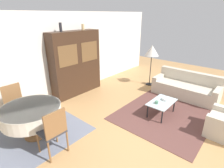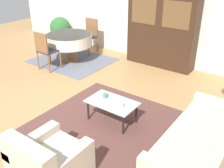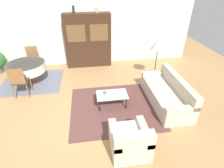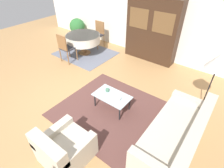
# 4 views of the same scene
# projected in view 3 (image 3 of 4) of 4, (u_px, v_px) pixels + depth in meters

# --- Properties ---
(ground_plane) EXTENTS (14.00, 14.00, 0.00)m
(ground_plane) POSITION_uv_depth(u_px,v_px,m) (73.00, 119.00, 4.70)
(ground_plane) COLOR tan
(wall_back) EXTENTS (10.00, 0.06, 2.70)m
(wall_back) POSITION_uv_depth(u_px,v_px,m) (72.00, 32.00, 7.05)
(wall_back) COLOR silver
(wall_back) RESTS_ON ground_plane
(area_rug) EXTENTS (2.51, 2.30, 0.01)m
(area_rug) POSITION_uv_depth(u_px,v_px,m) (114.00, 107.00, 5.12)
(area_rug) COLOR brown
(area_rug) RESTS_ON ground_plane
(dining_rug) EXTENTS (2.09, 1.74, 0.01)m
(dining_rug) POSITION_uv_depth(u_px,v_px,m) (32.00, 82.00, 6.35)
(dining_rug) COLOR slate
(dining_rug) RESTS_ON ground_plane
(couch) EXTENTS (0.87, 2.06, 0.82)m
(couch) POSITION_uv_depth(u_px,v_px,m) (167.00, 94.00, 5.18)
(couch) COLOR beige
(couch) RESTS_ON ground_plane
(armchair) EXTENTS (0.80, 0.84, 0.79)m
(armchair) POSITION_uv_depth(u_px,v_px,m) (130.00, 141.00, 3.69)
(armchair) COLOR beige
(armchair) RESTS_ON ground_plane
(coffee_table) EXTENTS (0.88, 0.54, 0.39)m
(coffee_table) POSITION_uv_depth(u_px,v_px,m) (112.00, 96.00, 5.00)
(coffee_table) COLOR black
(coffee_table) RESTS_ON area_rug
(display_cabinet) EXTENTS (1.81, 0.46, 2.12)m
(display_cabinet) POSITION_uv_depth(u_px,v_px,m) (88.00, 41.00, 7.04)
(display_cabinet) COLOR #382316
(display_cabinet) RESTS_ON ground_plane
(dining_table) EXTENTS (1.27, 1.27, 0.74)m
(dining_table) POSITION_uv_depth(u_px,v_px,m) (26.00, 67.00, 6.02)
(dining_table) COLOR brown
(dining_table) RESTS_ON dining_rug
(dining_chair_near) EXTENTS (0.44, 0.44, 1.00)m
(dining_chair_near) POSITION_uv_depth(u_px,v_px,m) (19.00, 80.00, 5.31)
(dining_chair_near) COLOR brown
(dining_chair_near) RESTS_ON dining_rug
(dining_chair_far) EXTENTS (0.44, 0.44, 1.00)m
(dining_chair_far) POSITION_uv_depth(u_px,v_px,m) (32.00, 58.00, 6.75)
(dining_chair_far) COLOR brown
(dining_chair_far) RESTS_ON dining_rug
(floor_lamp) EXTENTS (0.52, 0.52, 1.54)m
(floor_lamp) POSITION_uv_depth(u_px,v_px,m) (158.00, 44.00, 5.88)
(floor_lamp) COLOR black
(floor_lamp) RESTS_ON ground_plane
(cup) EXTENTS (0.09, 0.09, 0.07)m
(cup) POSITION_uv_depth(u_px,v_px,m) (105.00, 93.00, 4.99)
(cup) COLOR #4C7A60
(cup) RESTS_ON coffee_table
(bowl) EXTENTS (0.22, 0.22, 0.07)m
(bowl) POSITION_uv_depth(u_px,v_px,m) (118.00, 94.00, 4.94)
(bowl) COLOR white
(bowl) RESTS_ON coffee_table
(vase_tall) EXTENTS (0.08, 0.08, 0.26)m
(vase_tall) POSITION_uv_depth(u_px,v_px,m) (73.00, 9.00, 6.36)
(vase_tall) COLOR #232328
(vase_tall) RESTS_ON display_cabinet
(vase_short) EXTENTS (0.09, 0.09, 0.19)m
(vase_short) POSITION_uv_depth(u_px,v_px,m) (97.00, 10.00, 6.49)
(vase_short) COLOR tan
(vase_short) RESTS_ON display_cabinet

